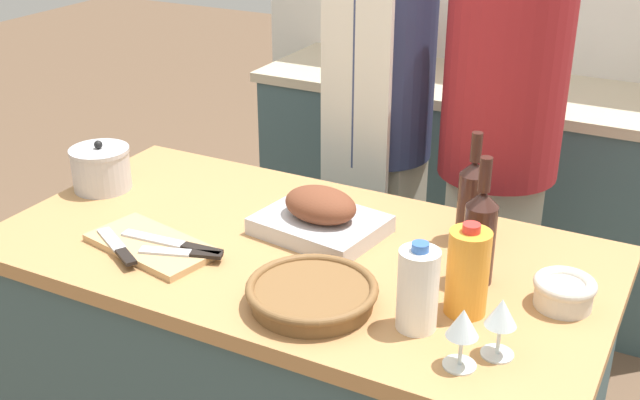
{
  "coord_description": "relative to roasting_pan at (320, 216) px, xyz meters",
  "views": [
    {
      "loc": [
        0.88,
        -1.54,
        1.81
      ],
      "look_at": [
        0.0,
        0.12,
        0.94
      ],
      "focal_mm": 45.0,
      "sensor_mm": 36.0,
      "label": 1
    }
  ],
  "objects": [
    {
      "name": "kitchen_island",
      "position": [
        -0.02,
        -0.09,
        -0.48
      ],
      "size": [
        1.54,
        0.81,
        0.86
      ],
      "color": "#3D565B",
      "rests_on": "ground_plane"
    },
    {
      "name": "back_counter",
      "position": [
        -0.02,
        1.43,
        -0.47
      ],
      "size": [
        1.83,
        0.6,
        0.89
      ],
      "color": "#3D565B",
      "rests_on": "ground_plane"
    },
    {
      "name": "roasting_pan",
      "position": [
        0.0,
        0.0,
        0.0
      ],
      "size": [
        0.34,
        0.28,
        0.12
      ],
      "color": "#BCBCC1",
      "rests_on": "kitchen_island"
    },
    {
      "name": "wicker_basket",
      "position": [
        0.15,
        -0.32,
        -0.02
      ],
      "size": [
        0.29,
        0.29,
        0.05
      ],
      "color": "brown",
      "rests_on": "kitchen_island"
    },
    {
      "name": "cutting_board",
      "position": [
        -0.33,
        -0.27,
        -0.04
      ],
      "size": [
        0.36,
        0.23,
        0.02
      ],
      "color": "tan",
      "rests_on": "kitchen_island"
    },
    {
      "name": "stock_pot",
      "position": [
        -0.69,
        -0.04,
        0.02
      ],
      "size": [
        0.17,
        0.17,
        0.15
      ],
      "color": "#B7B7BC",
      "rests_on": "kitchen_island"
    },
    {
      "name": "mixing_bowl",
      "position": [
        0.63,
        -0.06,
        -0.01
      ],
      "size": [
        0.14,
        0.14,
        0.07
      ],
      "color": "beige",
      "rests_on": "kitchen_island"
    },
    {
      "name": "juice_jug",
      "position": [
        0.45,
        -0.19,
        0.05
      ],
      "size": [
        0.09,
        0.09,
        0.21
      ],
      "color": "orange",
      "rests_on": "kitchen_island"
    },
    {
      "name": "milk_jug",
      "position": [
        0.38,
        -0.29,
        0.04
      ],
      "size": [
        0.09,
        0.09,
        0.2
      ],
      "color": "white",
      "rests_on": "kitchen_island"
    },
    {
      "name": "wine_bottle_green",
      "position": [
        0.43,
        -0.05,
        0.07
      ],
      "size": [
        0.07,
        0.07,
        0.31
      ],
      "color": "#381E19",
      "rests_on": "kitchen_island"
    },
    {
      "name": "wine_bottle_dark",
      "position": [
        0.35,
        0.15,
        0.07
      ],
      "size": [
        0.07,
        0.07,
        0.29
      ],
      "color": "#381E19",
      "rests_on": "kitchen_island"
    },
    {
      "name": "wine_glass_left",
      "position": [
        0.56,
        -0.31,
        0.04
      ],
      "size": [
        0.07,
        0.07,
        0.13
      ],
      "color": "silver",
      "rests_on": "kitchen_island"
    },
    {
      "name": "wine_glass_right",
      "position": [
        0.5,
        -0.38,
        0.04
      ],
      "size": [
        0.07,
        0.07,
        0.13
      ],
      "color": "silver",
      "rests_on": "kitchen_island"
    },
    {
      "name": "knife_chef",
      "position": [
        -0.27,
        -0.25,
        -0.03
      ],
      "size": [
        0.28,
        0.05,
        0.01
      ],
      "color": "#B7B7BC",
      "rests_on": "cutting_board"
    },
    {
      "name": "knife_paring",
      "position": [
        -0.38,
        -0.34,
        -0.03
      ],
      "size": [
        0.2,
        0.13,
        0.01
      ],
      "color": "#B7B7BC",
      "rests_on": "cutting_board"
    },
    {
      "name": "knife_bread",
      "position": [
        -0.22,
        -0.28,
        -0.03
      ],
      "size": [
        0.2,
        0.09,
        0.01
      ],
      "color": "#B7B7BC",
      "rests_on": "cutting_board"
    },
    {
      "name": "stand_mixer",
      "position": [
        -0.4,
        1.48,
        0.12
      ],
      "size": [
        0.18,
        0.14,
        0.36
      ],
      "color": "#B22323",
      "rests_on": "back_counter"
    },
    {
      "name": "condiment_bottle_short",
      "position": [
        -0.56,
        1.3,
        0.05
      ],
      "size": [
        0.05,
        0.05,
        0.15
      ],
      "color": "maroon",
      "rests_on": "back_counter"
    },
    {
      "name": "condiment_bottle_extra",
      "position": [
        -0.18,
        1.58,
        0.05
      ],
      "size": [
        0.05,
        0.05,
        0.15
      ],
      "color": "#332D28",
      "rests_on": "back_counter"
    },
    {
      "name": "person_cook_aproned",
      "position": [
        -0.14,
        0.71,
        0.03
      ],
      "size": [
        0.33,
        0.35,
        1.69
      ],
      "rotation": [
        0.0,
        0.0,
        -0.18
      ],
      "color": "beige",
      "rests_on": "ground_plane"
    },
    {
      "name": "person_cook_guest",
      "position": [
        0.27,
        0.67,
        0.05
      ],
      "size": [
        0.37,
        0.37,
        1.74
      ],
      "rotation": [
        0.0,
        0.0,
        0.27
      ],
      "color": "beige",
      "rests_on": "ground_plane"
    }
  ]
}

